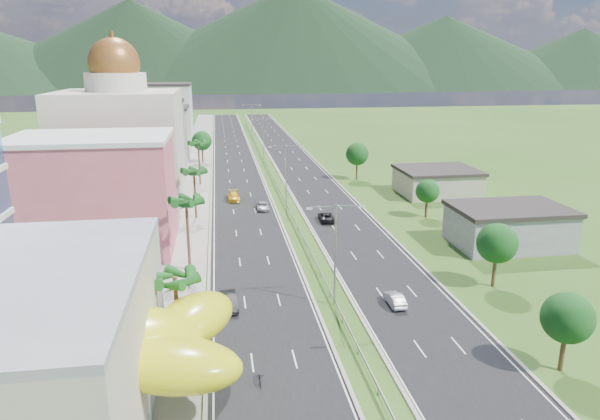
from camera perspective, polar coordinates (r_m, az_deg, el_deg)
name	(u,v)px	position (r m, az deg, el deg)	size (l,w,h in m)	color
ground	(358,354)	(48.97, 6.24, -15.04)	(500.00, 500.00, 0.00)	#2D5119
road_left	(235,166)	(132.99, -6.91, 4.73)	(11.00, 260.00, 0.04)	black
road_right	(296,164)	(134.28, -0.48, 4.95)	(11.00, 260.00, 0.04)	black
sidewalk_left	(196,167)	(133.05, -11.01, 4.58)	(7.00, 260.00, 0.12)	gray
median_guardrail	(273,177)	(115.73, -2.87, 3.49)	(0.10, 216.06, 0.76)	gray
streetlight_median_b	(335,245)	(54.95, 3.79, -3.70)	(6.04, 0.25, 11.00)	gray
streetlight_median_c	(286,169)	(93.09, -1.51, 4.38)	(6.04, 0.25, 11.00)	gray
streetlight_median_d	(263,135)	(137.27, -3.92, 7.99)	(6.04, 0.25, 11.00)	gray
streetlight_median_e	(252,117)	(181.86, -5.16, 9.83)	(6.04, 0.25, 11.00)	gray
lime_canopy	(108,344)	(42.52, -19.80, -13.30)	(18.00, 15.00, 7.40)	#C8CB13
pink_shophouse	(95,196)	(76.46, -21.00, 1.42)	(20.00, 15.00, 15.00)	#D25664
domed_building	(121,142)	(97.95, -18.52, 6.87)	(20.00, 20.00, 28.70)	beige
midrise_grey	(146,141)	(122.76, -16.06, 7.11)	(16.00, 15.00, 16.00)	gray
midrise_beige	(157,134)	(144.61, -14.98, 7.79)	(16.00, 15.00, 13.00)	#ADA78F
midrise_white	(165,116)	(167.08, -14.25, 9.69)	(16.00, 15.00, 18.00)	silver
shed_near	(508,228)	(79.74, 21.35, -1.80)	(15.00, 10.00, 5.00)	gray
shed_far	(437,183)	(106.63, 14.38, 2.84)	(14.00, 12.00, 4.40)	#ADA78F
palm_tree_b	(175,282)	(46.35, -13.19, -7.45)	(3.60, 3.60, 8.10)	#47301C
palm_tree_c	(186,204)	(64.83, -12.04, 0.62)	(3.60, 3.60, 9.60)	#47301C
palm_tree_d	(194,173)	(87.42, -11.25, 3.87)	(3.60, 3.60, 8.60)	#47301C
palm_tree_e	(198,145)	(111.90, -10.80, 6.82)	(3.60, 3.60, 9.40)	#47301C
leafy_tree_lfar	(202,141)	(137.02, -10.43, 7.26)	(4.90, 4.90, 8.05)	#47301C
leafy_tree_ra	(567,318)	(49.23, 26.63, -10.28)	(4.20, 4.20, 6.90)	#47301C
leafy_tree_rb	(497,243)	(63.88, 20.27, -3.36)	(4.55, 4.55, 7.47)	#47301C
leafy_tree_rc	(427,191)	(89.63, 13.43, 1.95)	(3.85, 3.85, 6.33)	#47301C
leafy_tree_rd	(357,154)	(116.06, 6.12, 5.95)	(4.90, 4.90, 8.05)	#47301C
mountain_ridge	(296,89)	(496.39, -0.46, 12.75)	(860.00, 140.00, 90.00)	black
car_dark_left	(229,301)	(56.83, -7.61, -9.61)	(1.61, 4.61, 1.52)	black
car_silver_mid_left	(263,206)	(92.64, -4.01, 0.43)	(2.11, 4.58, 1.27)	#A0A1A7
car_yellow_far_left	(234,196)	(99.42, -7.08, 1.48)	(2.14, 5.26, 1.53)	gold
car_silver_right	(395,299)	(57.92, 10.07, -9.33)	(1.39, 3.99, 1.31)	#B8BAC1
car_dark_far_right	(326,217)	(86.00, 2.83, -0.72)	(2.28, 4.95, 1.38)	black
motorcycle	(260,376)	(44.80, -4.27, -17.24)	(0.55, 1.81, 1.15)	black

